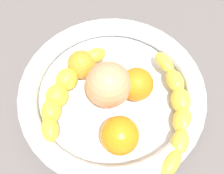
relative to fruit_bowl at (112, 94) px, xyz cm
name	(u,v)px	position (x,y,z in cm)	size (l,w,h in cm)	color
kitchen_counter	(112,105)	(0.00, 0.00, -4.53)	(120.00, 120.00, 3.00)	#615B5A
fruit_bowl	(112,94)	(0.00, 0.00, 0.00)	(32.61, 32.61, 5.84)	white
banana_draped_left	(177,110)	(10.12, -5.37, 1.81)	(8.70, 22.82, 3.76)	yellow
banana_draped_right	(66,87)	(-7.80, 1.18, 2.07)	(12.62, 17.12, 4.18)	yellow
orange_front	(137,87)	(4.26, -0.50, 2.34)	(5.82, 5.82, 5.82)	orange
orange_mid_left	(82,64)	(-4.77, 5.61, 2.03)	(5.20, 5.20, 5.20)	orange
orange_mid_right	(117,136)	(-0.37, -8.69, 2.50)	(6.14, 6.14, 6.14)	orange
peach_blush	(109,86)	(-0.60, -0.26, 3.37)	(7.88, 7.88, 7.88)	#F99567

